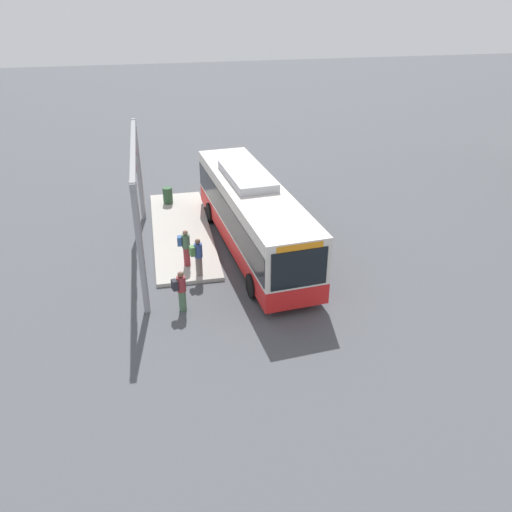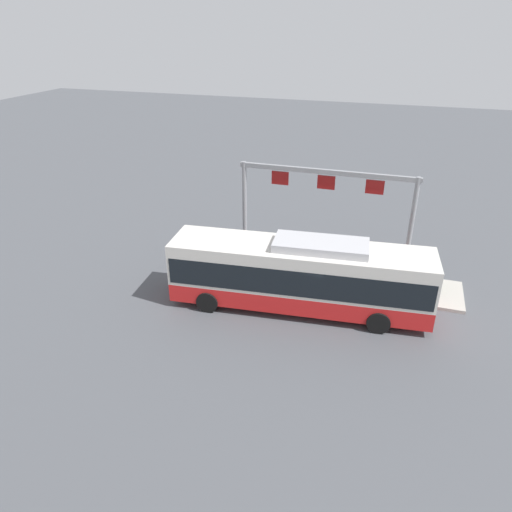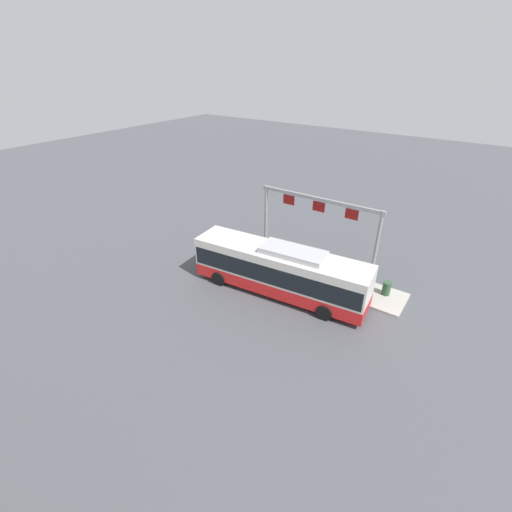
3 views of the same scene
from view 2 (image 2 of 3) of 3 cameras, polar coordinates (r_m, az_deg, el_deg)
ground_plane at (r=22.13m, az=5.05°, el=-6.16°), size 120.00×120.00×0.00m
platform_curb at (r=24.47m, az=12.12°, el=-3.00°), size 10.00×2.80×0.16m
bus_main at (r=21.20m, az=5.27°, el=-2.05°), size 11.74×3.60×3.46m
person_boarding at (r=25.84m, az=-2.65°, el=1.31°), size 0.45×0.59×1.67m
person_waiting_near at (r=24.54m, az=4.01°, el=0.24°), size 0.37×0.55×1.67m
person_waiting_mid at (r=24.38m, az=1.61°, el=0.11°), size 0.44×0.58×1.67m
platform_sign_gantry at (r=24.82m, az=8.33°, el=7.11°), size 9.21×0.24×5.20m
trash_bin at (r=24.67m, az=20.74°, el=-2.60°), size 0.52×0.52×0.90m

